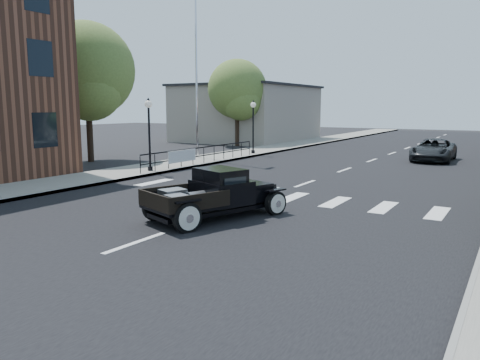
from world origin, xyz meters
The scene contains 14 objects.
ground centered at (0.00, 0.00, 0.00)m, with size 120.00×120.00×0.00m, color black.
road centered at (0.00, 15.00, 0.01)m, with size 14.00×80.00×0.02m, color black.
road_markings centered at (0.00, 10.00, 0.00)m, with size 12.00×60.00×0.06m, color silver, non-canonical shape.
sidewalk_left centered at (-8.50, 15.00, 0.07)m, with size 3.00×80.00×0.15m, color gray.
low_building_left centered at (-15.00, 28.00, 2.50)m, with size 10.00×12.00×5.00m, color gray.
railing centered at (-7.30, 10.00, 0.65)m, with size 0.08×10.00×1.00m, color black, non-canonical shape.
banner centered at (-7.22, 8.00, 0.45)m, with size 0.04×2.20×0.60m, color silver, non-canonical shape.
lamp_post_b centered at (-7.60, 6.00, 1.88)m, with size 0.36×0.36×3.46m, color black, non-canonical shape.
lamp_post_c centered at (-7.60, 16.00, 1.88)m, with size 0.36×0.36×3.46m, color black, non-canonical shape.
flagpole centered at (-9.20, 12.00, 6.17)m, with size 0.12×0.12×12.04m, color silver.
big_tree_near centered at (-14.00, 8.00, 4.00)m, with size 5.44×5.44×7.99m, color #50672C, non-canonical shape.
big_tree_far centered at (-12.50, 22.00, 3.50)m, with size 4.77×4.77×7.00m, color #50672C, non-canonical shape.
hotrod_pickup centered at (0.19, 0.06, 0.74)m, with size 1.98×4.25×1.47m, color black, non-canonical shape.
second_car centered at (3.16, 18.65, 0.65)m, with size 2.16×4.68×1.30m, color black.
Camera 1 is at (7.61, -10.82, 3.19)m, focal length 35.00 mm.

